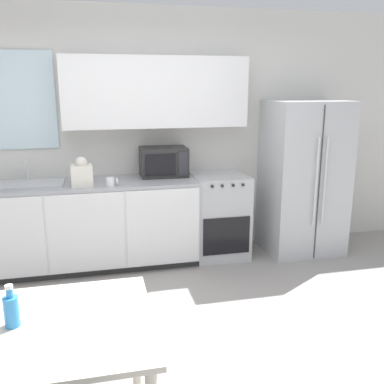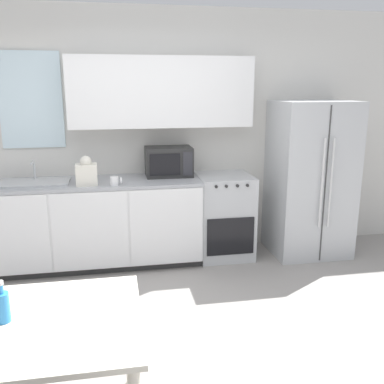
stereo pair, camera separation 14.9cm
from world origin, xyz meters
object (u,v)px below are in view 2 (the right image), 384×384
microwave (169,162)px  drink_bottle (2,306)px  dining_table (29,340)px  refrigerator (310,179)px  coffee_mug (115,181)px  oven_range (224,216)px

microwave → drink_bottle: microwave is taller
drink_bottle → dining_table: bearing=-15.2°
refrigerator → coffee_mug: refrigerator is taller
dining_table → drink_bottle: size_ratio=5.17×
refrigerator → drink_bottle: refrigerator is taller
refrigerator → drink_bottle: 3.59m
oven_range → refrigerator: (0.98, -0.06, 0.40)m
oven_range → drink_bottle: bearing=-126.6°
oven_range → coffee_mug: bearing=-168.0°
oven_range → microwave: size_ratio=1.86×
refrigerator → dining_table: refrigerator is taller
coffee_mug → refrigerator: bearing=5.1°
refrigerator → dining_table: size_ratio=1.52×
refrigerator → drink_bottle: (-2.74, -2.31, -0.04)m
coffee_mug → dining_table: (-0.46, -2.15, -0.33)m
dining_table → drink_bottle: drink_bottle is taller
microwave → oven_range: bearing=-9.5°
microwave → coffee_mug: (-0.58, -0.35, -0.11)m
dining_table → drink_bottle: bearing=164.8°
oven_range → dining_table: (-1.64, -2.41, 0.17)m
refrigerator → dining_table: bearing=-138.2°
dining_table → drink_bottle: (-0.12, 0.03, 0.18)m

